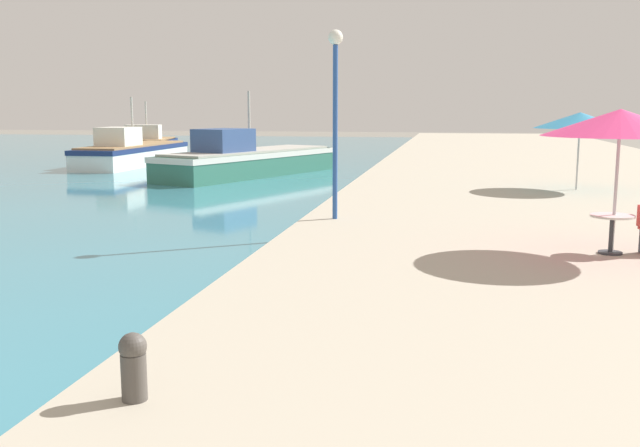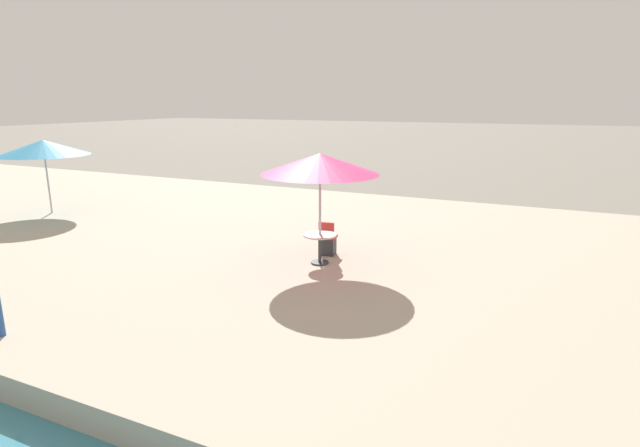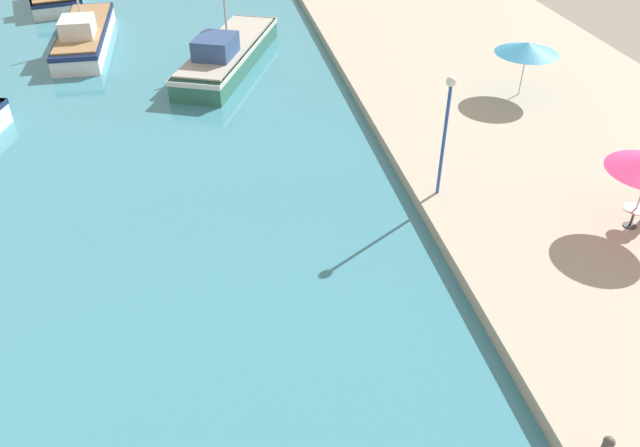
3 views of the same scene
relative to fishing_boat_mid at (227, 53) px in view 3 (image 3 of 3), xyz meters
The scene contains 7 objects.
quay_promenade 14.01m from the fishing_boat_mid, ahead, with size 16.00×90.00×0.52m.
fishing_boat_mid is the anchor object (origin of this frame).
fishing_boat_far 9.44m from the fishing_boat_mid, 149.08° to the left, with size 2.64×9.97×3.81m.
cafe_umbrella_white 15.69m from the fishing_boat_mid, 28.65° to the right, with size 2.99×2.99×2.57m.
cafe_table 22.35m from the fishing_boat_mid, 55.97° to the right, with size 0.80×0.80×0.74m.
mooring_bollard 27.36m from the fishing_boat_mid, 75.91° to the right, with size 0.26×0.26×0.65m.
lamppost 16.88m from the fishing_boat_mid, 66.24° to the right, with size 0.36×0.36×4.56m.
Camera 3 is at (-7.15, 1.55, 13.07)m, focal length 35.00 mm.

